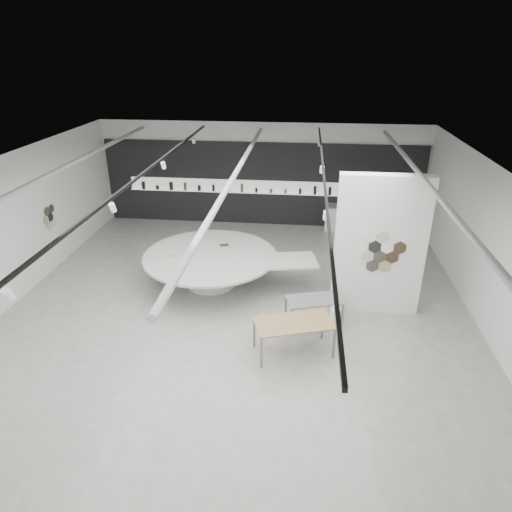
# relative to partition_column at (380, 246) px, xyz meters

# --- Properties ---
(room) EXTENTS (12.02, 14.02, 3.82)m
(room) POSITION_rel_partition_column_xyz_m (-3.59, -1.00, 0.27)
(room) COLOR #A6A69D
(room) RESTS_ON ground
(back_wall_display) EXTENTS (11.80, 0.27, 3.10)m
(back_wall_display) POSITION_rel_partition_column_xyz_m (-3.58, 5.94, -0.26)
(back_wall_display) COLOR black
(back_wall_display) RESTS_ON ground
(partition_column) EXTENTS (2.20, 0.38, 3.60)m
(partition_column) POSITION_rel_partition_column_xyz_m (0.00, 0.00, 0.00)
(partition_column) COLOR white
(partition_column) RESTS_ON ground
(display_island) EXTENTS (5.25, 4.39, 0.96)m
(display_island) POSITION_rel_partition_column_xyz_m (-4.38, 0.86, -1.18)
(display_island) COLOR white
(display_island) RESTS_ON ground
(sample_table_wood) EXTENTS (1.89, 1.34, 0.80)m
(sample_table_wood) POSITION_rel_partition_column_xyz_m (-2.00, -2.09, -1.06)
(sample_table_wood) COLOR #93794C
(sample_table_wood) RESTS_ON ground
(sample_table_stone) EXTENTS (1.48, 1.03, 0.69)m
(sample_table_stone) POSITION_rel_partition_column_xyz_m (-1.54, -0.85, -1.17)
(sample_table_stone) COLOR slate
(sample_table_stone) RESTS_ON ground
(kitchen_counter) EXTENTS (1.73, 0.83, 1.32)m
(kitchen_counter) POSITION_rel_partition_column_xyz_m (-0.26, 5.52, -1.32)
(kitchen_counter) COLOR white
(kitchen_counter) RESTS_ON ground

